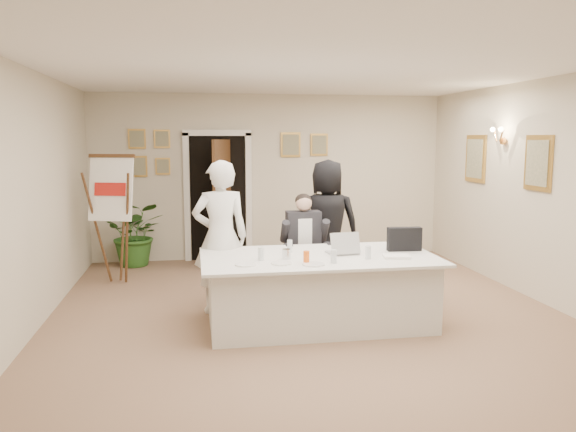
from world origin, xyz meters
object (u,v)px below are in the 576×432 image
at_px(potted_palm, 136,234).
at_px(paper_stack, 397,256).
at_px(standing_woman, 327,224).
at_px(laptop_bag, 404,239).
at_px(laptop, 342,241).
at_px(flip_chart, 116,226).
at_px(conference_table, 318,289).
at_px(oj_glass, 306,257).
at_px(steel_jug, 286,254).
at_px(standing_man, 221,237).
at_px(seated_man, 304,246).

relative_size(potted_palm, paper_stack, 3.72).
relative_size(standing_woman, laptop_bag, 4.58).
xyz_separation_m(potted_palm, laptop, (2.57, -3.25, 0.39)).
bearing_deg(paper_stack, flip_chart, 143.12).
relative_size(standing_woman, potted_palm, 1.69).
relative_size(conference_table, oj_glass, 19.81).
bearing_deg(laptop, oj_glass, -146.30).
height_order(oj_glass, steel_jug, oj_glass).
xyz_separation_m(standing_man, oj_glass, (0.83, -0.99, -0.06)).
distance_m(flip_chart, standing_man, 2.10).
height_order(potted_palm, laptop_bag, potted_palm).
distance_m(standing_woman, laptop_bag, 1.50).
bearing_deg(conference_table, steel_jug, -163.18).
bearing_deg(laptop_bag, standing_woman, 116.14).
relative_size(seated_man, potted_palm, 1.31).
distance_m(standing_man, potted_palm, 2.99).
bearing_deg(laptop_bag, flip_chart, 152.73).
xyz_separation_m(standing_man, laptop_bag, (2.07, -0.52, 0.01)).
bearing_deg(standing_woman, standing_man, 39.36).
relative_size(conference_table, flip_chart, 1.43).
height_order(standing_woman, paper_stack, standing_woman).
height_order(seated_man, standing_man, standing_man).
distance_m(standing_man, steel_jug, 1.00).
bearing_deg(seated_man, conference_table, -96.08).
bearing_deg(steel_jug, seated_man, 69.73).
relative_size(flip_chart, oj_glass, 13.86).
relative_size(standing_man, paper_stack, 6.38).
bearing_deg(laptop_bag, steel_jug, -167.22).
height_order(conference_table, laptop_bag, laptop_bag).
bearing_deg(potted_palm, steel_jug, -61.10).
bearing_deg(flip_chart, seated_man, -25.81).
bearing_deg(paper_stack, standing_man, 154.76).
bearing_deg(steel_jug, potted_palm, 118.90).
height_order(flip_chart, paper_stack, flip_chart).
distance_m(standing_woman, potted_palm, 3.32).
xyz_separation_m(flip_chart, laptop_bag, (3.47, -2.09, 0.08)).
xyz_separation_m(conference_table, laptop_bag, (1.03, 0.11, 0.52)).
height_order(flip_chart, laptop_bag, flip_chart).
bearing_deg(steel_jug, laptop, 16.40).
bearing_deg(steel_jug, paper_stack, -6.17).
xyz_separation_m(conference_table, seated_man, (0.03, 1.00, 0.30)).
relative_size(conference_table, steel_jug, 23.42).
bearing_deg(steel_jug, conference_table, 16.82).
height_order(standing_man, potted_palm, standing_man).
relative_size(paper_stack, oj_glass, 2.18).
bearing_deg(flip_chart, standing_man, -48.23).
relative_size(laptop_bag, oj_glass, 2.99).
height_order(laptop, paper_stack, laptop).
xyz_separation_m(potted_palm, laptop_bag, (3.31, -3.22, 0.38)).
bearing_deg(standing_woman, conference_table, 82.37).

